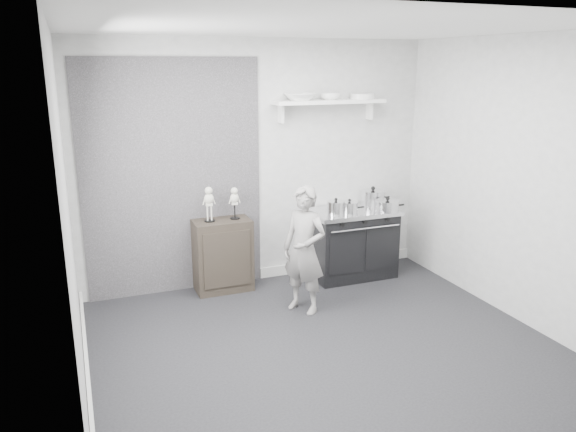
% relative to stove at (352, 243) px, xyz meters
% --- Properties ---
extents(ground, '(4.00, 4.00, 0.00)m').
position_rel_stove_xyz_m(ground, '(-1.03, -1.48, -0.41)').
color(ground, black).
rests_on(ground, ground).
extents(room_shell, '(4.02, 3.62, 2.71)m').
position_rel_stove_xyz_m(room_shell, '(-1.12, -1.33, 1.23)').
color(room_shell, '#A4A4A1').
rests_on(room_shell, ground).
extents(wall_shelf, '(1.30, 0.26, 0.24)m').
position_rel_stove_xyz_m(wall_shelf, '(-0.23, 0.20, 1.60)').
color(wall_shelf, white).
rests_on(wall_shelf, room_shell).
extents(stove, '(1.00, 0.63, 0.80)m').
position_rel_stove_xyz_m(stove, '(0.00, 0.00, 0.00)').
color(stove, black).
rests_on(stove, ground).
extents(side_cabinet, '(0.61, 0.36, 0.80)m').
position_rel_stove_xyz_m(side_cabinet, '(-1.52, 0.13, -0.01)').
color(side_cabinet, black).
rests_on(side_cabinet, ground).
extents(child, '(0.52, 0.56, 1.29)m').
position_rel_stove_xyz_m(child, '(-0.90, -0.69, 0.24)').
color(child, gray).
rests_on(child, ground).
extents(pot_front_left, '(0.29, 0.20, 0.19)m').
position_rel_stove_xyz_m(pot_front_left, '(-0.28, -0.13, 0.48)').
color(pot_front_left, silver).
rests_on(pot_front_left, stove).
extents(pot_back_right, '(0.37, 0.28, 0.23)m').
position_rel_stove_xyz_m(pot_back_right, '(0.32, 0.11, 0.49)').
color(pot_back_right, silver).
rests_on(pot_back_right, stove).
extents(pot_front_right, '(0.35, 0.27, 0.17)m').
position_rel_stove_xyz_m(pot_front_right, '(0.34, -0.19, 0.46)').
color(pot_front_right, silver).
rests_on(pot_front_right, stove).
extents(pot_front_center, '(0.28, 0.20, 0.17)m').
position_rel_stove_xyz_m(pot_front_center, '(-0.13, -0.15, 0.47)').
color(pot_front_center, silver).
rests_on(pot_front_center, stove).
extents(skeleton_full, '(0.12, 0.08, 0.43)m').
position_rel_stove_xyz_m(skeleton_full, '(-1.65, 0.13, 0.61)').
color(skeleton_full, beige).
rests_on(skeleton_full, side_cabinet).
extents(skeleton_torso, '(0.11, 0.07, 0.40)m').
position_rel_stove_xyz_m(skeleton_torso, '(-1.37, 0.13, 0.59)').
color(skeleton_torso, beige).
rests_on(skeleton_torso, side_cabinet).
extents(bowl_large, '(0.33, 0.33, 0.08)m').
position_rel_stove_xyz_m(bowl_large, '(-0.59, 0.19, 1.67)').
color(bowl_large, white).
rests_on(bowl_large, wall_shelf).
extents(bowl_small, '(0.22, 0.22, 0.07)m').
position_rel_stove_xyz_m(bowl_small, '(-0.22, 0.19, 1.67)').
color(bowl_small, white).
rests_on(bowl_small, wall_shelf).
extents(plate_stack, '(0.28, 0.28, 0.06)m').
position_rel_stove_xyz_m(plate_stack, '(0.18, 0.19, 1.66)').
color(plate_stack, silver).
rests_on(plate_stack, wall_shelf).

